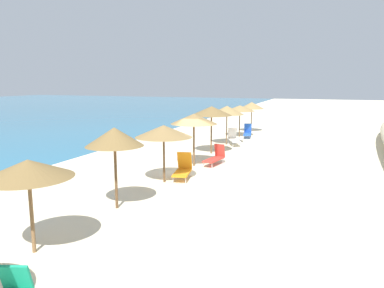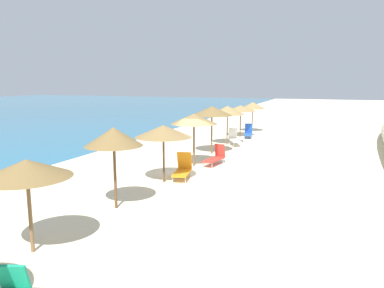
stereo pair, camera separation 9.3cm
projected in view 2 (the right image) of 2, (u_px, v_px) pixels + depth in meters
The scene contains 14 objects.
ground_plane at pixel (196, 174), 17.26m from camera, with size 160.00×160.00×0.00m, color beige.
beach_umbrella_2 at pixel (27, 169), 9.03m from camera, with size 2.23×2.23×2.44m.
beach_umbrella_3 at pixel (114, 137), 12.24m from camera, with size 1.97×1.97×2.82m.
beach_umbrella_4 at pixel (163, 131), 15.56m from camera, with size 2.47×2.47×2.50m.
beach_umbrella_5 at pixel (194, 119), 18.57m from camera, with size 2.39×2.39×2.73m.
beach_umbrella_6 at pixel (212, 111), 21.82m from camera, with size 2.48×2.48×2.88m.
beach_umbrella_7 at pixel (228, 110), 24.96m from camera, with size 2.34×2.34×2.70m.
beach_umbrella_8 at pixel (241, 108), 28.57m from camera, with size 2.35×2.35×2.50m.
beach_umbrella_9 at pixel (253, 105), 31.44m from camera, with size 2.12×2.12×2.59m.
lounge_chair_0 at pixel (215, 157), 19.21m from camera, with size 1.70×0.80×1.03m.
lounge_chair_1 at pixel (183, 169), 16.43m from camera, with size 1.62×0.94×1.16m.
lounge_chair_2 at pixel (234, 138), 25.08m from camera, with size 1.71×1.26×1.15m.
lounge_chair_3 at pixel (248, 132), 28.46m from camera, with size 1.65×0.83×1.07m.
beach_ball at pixel (249, 133), 30.48m from camera, with size 0.25×0.25×0.25m, color yellow.
Camera 2 is at (-15.72, -5.83, 4.33)m, focal length 34.08 mm.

